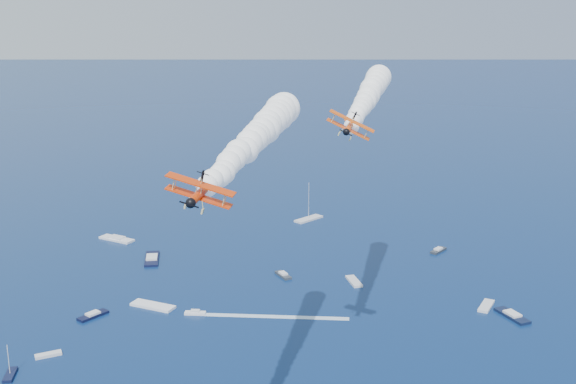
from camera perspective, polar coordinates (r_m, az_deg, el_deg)
biplane_lead at (r=133.01m, az=4.84°, el=5.10°), size 12.61×12.98×9.06m
biplane_trail at (r=92.32m, az=-6.95°, el=-0.14°), size 12.61×13.07×8.13m
smoke_trail_lead at (r=158.60m, az=6.25°, el=7.38°), size 55.52×54.99×10.15m
smoke_trail_trail at (r=116.51m, az=-2.78°, el=4.11°), size 55.53×55.20×10.15m
spectator_boats at (r=201.60m, az=-14.87°, el=-9.14°), size 229.11×168.51×0.70m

